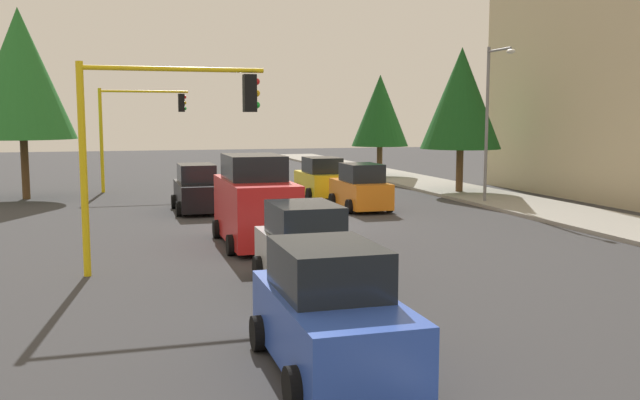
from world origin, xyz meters
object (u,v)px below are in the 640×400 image
object	(u,v)px
street_lamp_curbside	(492,107)
tree_opposite_side	(20,74)
car_orange	(360,189)
car_blue	(331,314)
traffic_signal_near_right	(160,124)
traffic_signal_far_right	(137,119)
tree_roadside_mid	(461,98)
tree_roadside_far	(380,111)
car_silver	(306,251)
car_yellow	(321,179)
delivery_van_red	(255,203)
car_black	(197,190)

from	to	relation	value
street_lamp_curbside	tree_opposite_side	distance (m)	21.93
car_orange	car_blue	size ratio (longest dim) A/B	0.94
traffic_signal_near_right	traffic_signal_far_right	size ratio (longest dim) A/B	0.98
traffic_signal_far_right	tree_roadside_mid	bearing A→B (deg)	69.03
traffic_signal_far_right	tree_roadside_far	distance (m)	15.68
tree_roadside_mid	tree_roadside_far	distance (m)	10.03
street_lamp_curbside	traffic_signal_far_right	bearing A→B (deg)	-124.97
traffic_signal_far_right	car_silver	bearing A→B (deg)	7.53
traffic_signal_far_right	tree_roadside_mid	world-z (taller)	tree_roadside_mid
tree_roadside_far	car_silver	bearing A→B (deg)	-24.31
tree_opposite_side	car_yellow	xyz separation A→B (m)	(3.29, 13.86, -5.06)
tree_roadside_mid	tree_roadside_far	xyz separation A→B (m)	(-10.00, -0.50, -0.53)
delivery_van_red	street_lamp_curbside	bearing A→B (deg)	118.77
traffic_signal_near_right	car_silver	xyz separation A→B (m)	(2.86, 3.00, -2.85)
car_silver	street_lamp_curbside	bearing A→B (deg)	136.50
tree_roadside_mid	tree_opposite_side	xyz separation A→B (m)	(-4.00, -21.00, 1.10)
traffic_signal_near_right	car_black	distance (m)	11.76
car_silver	traffic_signal_near_right	bearing A→B (deg)	-133.65
delivery_van_red	car_yellow	size ratio (longest dim) A/B	1.23
tree_roadside_far	delivery_van_red	size ratio (longest dim) A/B	1.38
traffic_signal_far_right	car_black	size ratio (longest dim) A/B	1.34
traffic_signal_near_right	car_orange	bearing A→B (deg)	138.12
car_yellow	tree_opposite_side	bearing A→B (deg)	-103.36
tree_roadside_far	delivery_van_red	world-z (taller)	tree_roadside_far
tree_roadside_mid	delivery_van_red	size ratio (longest dim) A/B	1.54
car_silver	car_black	world-z (taller)	same
tree_roadside_mid	car_black	distance (m)	14.40
tree_roadside_mid	tree_opposite_side	distance (m)	21.41
traffic_signal_far_right	delivery_van_red	world-z (taller)	traffic_signal_far_right
car_silver	traffic_signal_far_right	bearing A→B (deg)	-172.47
tree_roadside_far	car_black	bearing A→B (deg)	-45.64
traffic_signal_far_right	car_orange	xyz separation A→B (m)	(10.18, 8.83, -2.94)
traffic_signal_near_right	delivery_van_red	bearing A→B (deg)	136.22
traffic_signal_far_right	car_silver	size ratio (longest dim) A/B	1.36
car_yellow	traffic_signal_far_right	bearing A→B (deg)	-121.86
car_yellow	street_lamp_curbside	bearing A→B (deg)	51.20
traffic_signal_far_right	traffic_signal_near_right	bearing A→B (deg)	0.06
street_lamp_curbside	tree_roadside_far	size ratio (longest dim) A/B	1.06
traffic_signal_far_right	car_orange	distance (m)	13.79
traffic_signal_near_right	traffic_signal_far_right	distance (m)	20.00
traffic_signal_far_right	car_yellow	distance (m)	10.45
tree_opposite_side	delivery_van_red	bearing A→B (deg)	29.21
traffic_signal_near_right	car_yellow	size ratio (longest dim) A/B	1.36
traffic_signal_far_right	car_blue	world-z (taller)	traffic_signal_far_right
street_lamp_curbside	tree_roadside_mid	size ratio (longest dim) A/B	0.95
tree_roadside_mid	car_silver	bearing A→B (deg)	-36.84
traffic_signal_near_right	traffic_signal_far_right	bearing A→B (deg)	-179.94
delivery_van_red	car_blue	xyz separation A→B (m)	(10.93, -0.91, -0.39)
car_black	tree_opposite_side	bearing A→B (deg)	-132.35
traffic_signal_far_right	car_blue	size ratio (longest dim) A/B	1.35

